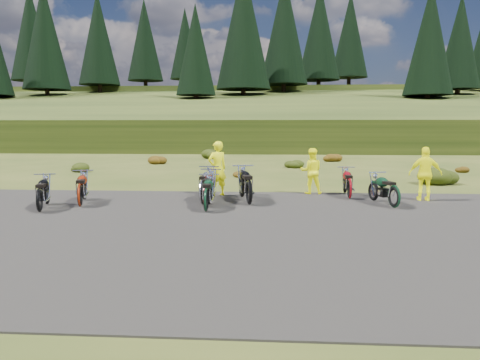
# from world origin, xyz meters

# --- Properties ---
(ground) EXTENTS (300.00, 300.00, 0.00)m
(ground) POSITION_xyz_m (0.00, 0.00, 0.00)
(ground) COLOR #364717
(ground) RESTS_ON ground
(gravel_pad) EXTENTS (20.00, 12.00, 0.04)m
(gravel_pad) POSITION_xyz_m (0.00, -2.00, 0.00)
(gravel_pad) COLOR black
(gravel_pad) RESTS_ON ground
(hill_slope) EXTENTS (300.00, 45.97, 9.37)m
(hill_slope) POSITION_xyz_m (0.00, 50.00, 0.00)
(hill_slope) COLOR #253812
(hill_slope) RESTS_ON ground
(hill_plateau) EXTENTS (300.00, 90.00, 9.17)m
(hill_plateau) POSITION_xyz_m (0.00, 110.00, 0.00)
(hill_plateau) COLOR #253812
(hill_plateau) RESTS_ON ground
(conifer_15) EXTENTS (7.92, 7.92, 20.00)m
(conifer_15) POSITION_xyz_m (-45.00, 76.00, 20.16)
(conifer_15) COLOR black
(conifer_15) RESTS_ON ground
(conifer_17) EXTENTS (7.04, 7.04, 18.00)m
(conifer_17) POSITION_xyz_m (-33.00, 57.00, 15.97)
(conifer_17) COLOR black
(conifer_17) RESTS_ON ground
(conifer_18) EXTENTS (6.60, 6.60, 17.00)m
(conifer_18) POSITION_xyz_m (-27.00, 63.00, 16.66)
(conifer_18) COLOR black
(conifer_18) RESTS_ON ground
(conifer_19) EXTENTS (6.16, 6.16, 16.00)m
(conifer_19) POSITION_xyz_m (-21.00, 69.00, 17.36)
(conifer_19) COLOR black
(conifer_19) RESTS_ON ground
(conifer_20) EXTENTS (5.72, 5.72, 15.00)m
(conifer_20) POSITION_xyz_m (-15.00, 75.00, 17.65)
(conifer_20) COLOR black
(conifer_20) RESTS_ON ground
(conifer_21) EXTENTS (5.28, 5.28, 14.00)m
(conifer_21) POSITION_xyz_m (-9.00, 50.00, 12.56)
(conifer_21) COLOR black
(conifer_21) RESTS_ON ground
(conifer_22) EXTENTS (7.92, 7.92, 20.00)m
(conifer_22) POSITION_xyz_m (-3.00, 56.00, 16.77)
(conifer_22) COLOR black
(conifer_22) RESTS_ON ground
(conifer_23) EXTENTS (7.48, 7.48, 19.00)m
(conifer_23) POSITION_xyz_m (3.00, 62.00, 17.47)
(conifer_23) COLOR black
(conifer_23) RESTS_ON ground
(conifer_24) EXTENTS (7.04, 7.04, 18.00)m
(conifer_24) POSITION_xyz_m (9.00, 68.00, 18.16)
(conifer_24) COLOR black
(conifer_24) RESTS_ON ground
(conifer_25) EXTENTS (6.60, 6.60, 17.00)m
(conifer_25) POSITION_xyz_m (15.00, 74.00, 18.66)
(conifer_25) COLOR black
(conifer_25) RESTS_ON ground
(conifer_26) EXTENTS (6.16, 6.16, 16.00)m
(conifer_26) POSITION_xyz_m (21.00, 49.00, 13.37)
(conifer_26) COLOR black
(conifer_26) RESTS_ON ground
(conifer_27) EXTENTS (5.72, 5.72, 15.00)m
(conifer_27) POSITION_xyz_m (27.00, 55.00, 14.06)
(conifer_27) COLOR black
(conifer_27) RESTS_ON ground
(shrub_1) EXTENTS (1.03, 1.03, 0.61)m
(shrub_1) POSITION_xyz_m (-9.10, 11.30, 0.31)
(shrub_1) COLOR #22320C
(shrub_1) RESTS_ON ground
(shrub_2) EXTENTS (1.30, 1.30, 0.77)m
(shrub_2) POSITION_xyz_m (-6.20, 16.60, 0.38)
(shrub_2) COLOR #5A2B0B
(shrub_2) RESTS_ON ground
(shrub_3) EXTENTS (1.56, 1.56, 0.92)m
(shrub_3) POSITION_xyz_m (-3.30, 21.90, 0.46)
(shrub_3) COLOR #22320C
(shrub_3) RESTS_ON ground
(shrub_4) EXTENTS (0.77, 0.77, 0.45)m
(shrub_4) POSITION_xyz_m (-0.40, 9.20, 0.23)
(shrub_4) COLOR #5A2B0B
(shrub_4) RESTS_ON ground
(shrub_5) EXTENTS (1.03, 1.03, 0.61)m
(shrub_5) POSITION_xyz_m (2.50, 14.50, 0.31)
(shrub_5) COLOR #22320C
(shrub_5) RESTS_ON ground
(shrub_6) EXTENTS (1.30, 1.30, 0.77)m
(shrub_6) POSITION_xyz_m (5.40, 19.80, 0.38)
(shrub_6) COLOR #5A2B0B
(shrub_6) RESTS_ON ground
(shrub_7) EXTENTS (1.56, 1.56, 0.92)m
(shrub_7) POSITION_xyz_m (8.30, 7.10, 0.46)
(shrub_7) COLOR #22320C
(shrub_7) RESTS_ON ground
(shrub_8) EXTENTS (0.77, 0.77, 0.45)m
(shrub_8) POSITION_xyz_m (11.20, 12.40, 0.23)
(shrub_8) COLOR #5A2B0B
(shrub_8) RESTS_ON ground
(motorcycle_0) EXTENTS (1.18, 2.02, 1.01)m
(motorcycle_0) POSITION_xyz_m (-5.29, -0.48, 0.00)
(motorcycle_0) COLOR black
(motorcycle_0) RESTS_ON ground
(motorcycle_1) EXTENTS (1.19, 2.08, 1.03)m
(motorcycle_1) POSITION_xyz_m (-4.51, 0.47, 0.00)
(motorcycle_1) COLOR maroon
(motorcycle_1) RESTS_ON ground
(motorcycle_2) EXTENTS (0.72, 1.93, 1.00)m
(motorcycle_2) POSITION_xyz_m (-0.61, -0.12, 0.00)
(motorcycle_2) COLOR #0D311B
(motorcycle_2) RESTS_ON ground
(motorcycle_3) EXTENTS (0.81, 2.15, 1.11)m
(motorcycle_3) POSITION_xyz_m (-0.92, 1.24, 0.00)
(motorcycle_3) COLOR silver
(motorcycle_3) RESTS_ON ground
(motorcycle_4) EXTENTS (0.71, 2.05, 1.07)m
(motorcycle_4) POSITION_xyz_m (-0.74, 0.71, 0.00)
(motorcycle_4) COLOR #4E110D
(motorcycle_4) RESTS_ON ground
(motorcycle_5) EXTENTS (1.20, 2.31, 1.16)m
(motorcycle_5) POSITION_xyz_m (0.55, 1.15, 0.00)
(motorcycle_5) COLOR black
(motorcycle_5) RESTS_ON ground
(motorcycle_6) EXTENTS (0.70, 1.94, 1.00)m
(motorcycle_6) POSITION_xyz_m (3.83, 2.61, 0.00)
(motorcycle_6) COLOR maroon
(motorcycle_6) RESTS_ON ground
(motorcycle_7) EXTENTS (1.13, 2.00, 0.99)m
(motorcycle_7) POSITION_xyz_m (4.86, 0.90, 0.00)
(motorcycle_7) COLOR #0E341D
(motorcycle_7) RESTS_ON ground
(person_middle) EXTENTS (0.83, 0.76, 1.90)m
(person_middle) POSITION_xyz_m (-0.66, 3.00, 0.95)
(person_middle) COLOR #FDFF0D
(person_middle) RESTS_ON ground
(person_right_a) EXTENTS (0.80, 0.63, 1.63)m
(person_right_a) POSITION_xyz_m (2.65, 3.69, 0.81)
(person_right_a) COLOR #FDFF0D
(person_right_a) RESTS_ON ground
(person_right_b) EXTENTS (1.07, 0.56, 1.75)m
(person_right_b) POSITION_xyz_m (6.20, 2.38, 0.88)
(person_right_b) COLOR #FDFF0D
(person_right_b) RESTS_ON ground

